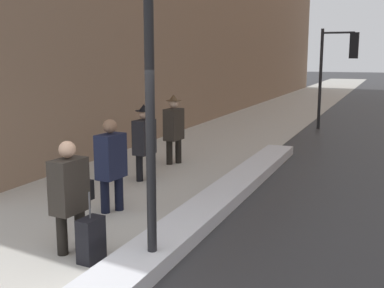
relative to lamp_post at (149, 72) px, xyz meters
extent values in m
cube|color=#B2AFA8|center=(-2.30, 13.97, -2.47)|extent=(4.00, 80.00, 0.01)
cube|color=silver|center=(-0.09, 3.23, -2.37)|extent=(0.69, 9.31, 0.22)
cylinder|color=black|center=(0.00, 0.00, -0.57)|extent=(0.12, 0.12, 3.81)
cylinder|color=black|center=(0.19, 12.93, -0.67)|extent=(0.11, 0.11, 3.62)
cylinder|color=black|center=(0.74, 12.93, 0.99)|extent=(1.10, 0.07, 0.07)
cube|color=black|center=(1.29, 12.93, 0.54)|extent=(0.30, 0.20, 0.90)
sphere|color=red|center=(1.29, 13.05, 0.83)|extent=(0.19, 0.19, 0.19)
sphere|color=orange|center=(1.29, 13.05, 0.54)|extent=(0.19, 0.19, 0.19)
sphere|color=green|center=(1.29, 13.05, 0.26)|extent=(0.19, 0.19, 0.19)
cylinder|color=black|center=(-1.15, 0.08, -2.06)|extent=(0.15, 0.15, 0.84)
cylinder|color=black|center=(-1.29, -0.14, -2.06)|extent=(0.15, 0.15, 0.84)
cube|color=#2D2823|center=(-1.22, -0.03, -1.52)|extent=(0.34, 0.53, 0.73)
sphere|color=tan|center=(-1.22, -0.03, -1.03)|extent=(0.23, 0.23, 0.23)
cube|color=black|center=(-1.19, 0.32, -1.68)|extent=(0.12, 0.23, 0.28)
cylinder|color=black|center=(-1.59, 1.80, -2.04)|extent=(0.15, 0.15, 0.87)
cylinder|color=black|center=(-1.72, 1.58, -2.04)|extent=(0.15, 0.15, 0.87)
cube|color=#191E38|center=(-1.65, 1.69, -1.49)|extent=(0.35, 0.55, 0.76)
sphere|color=#8C664C|center=(-1.65, 1.69, -0.97)|extent=(0.24, 0.24, 0.24)
cylinder|color=black|center=(-2.08, 3.90, -2.05)|extent=(0.15, 0.15, 0.84)
cylinder|color=black|center=(-2.21, 3.68, -2.05)|extent=(0.15, 0.15, 0.84)
cube|color=black|center=(-2.14, 3.79, -1.52)|extent=(0.34, 0.53, 0.74)
sphere|color=tan|center=(-2.14, 3.79, -1.02)|extent=(0.23, 0.23, 0.23)
cylinder|color=black|center=(-2.14, 3.79, -0.95)|extent=(0.35, 0.35, 0.01)
cone|color=black|center=(-2.14, 3.79, -0.88)|extent=(0.22, 0.22, 0.14)
cylinder|color=black|center=(-2.18, 5.62, -2.03)|extent=(0.15, 0.15, 0.88)
cylinder|color=black|center=(-2.32, 5.39, -2.03)|extent=(0.15, 0.15, 0.88)
cube|color=#2D2823|center=(-2.25, 5.51, -1.47)|extent=(0.36, 0.56, 0.77)
sphere|color=beige|center=(-2.25, 5.51, -0.95)|extent=(0.24, 0.24, 0.24)
cylinder|color=#4C3823|center=(-2.25, 5.51, -0.88)|extent=(0.37, 0.37, 0.01)
cone|color=#4C3823|center=(-2.25, 5.51, -0.81)|extent=(0.23, 0.23, 0.14)
cube|color=black|center=(-0.81, -0.17, -2.18)|extent=(0.25, 0.38, 0.60)
cylinder|color=#4C4C51|center=(-0.81, -0.17, -1.70)|extent=(0.02, 0.02, 0.35)
camera|label=1|loc=(2.70, -5.13, 0.19)|focal=45.00mm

